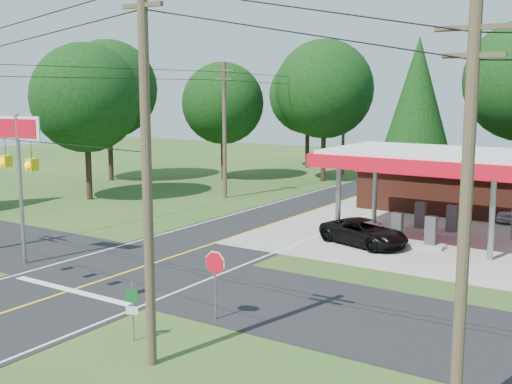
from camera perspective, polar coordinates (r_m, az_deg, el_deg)
The scene contains 15 objects.
ground at distance 29.58m, azimuth -10.82°, elevation -6.83°, with size 120.00×120.00×0.00m, color #26491A.
main_highway at distance 29.57m, azimuth -10.82°, elevation -6.82°, with size 8.00×120.00×0.02m, color black.
cross_road at distance 29.57m, azimuth -10.82°, elevation -6.81°, with size 70.00×7.00×0.02m, color black.
lane_center_yellow at distance 29.57m, azimuth -10.82°, elevation -6.79°, with size 0.15×110.00×0.00m, color yellow.
gas_canopy at distance 35.26m, azimuth 15.05°, elevation 2.66°, with size 10.60×7.40×4.88m.
convenience_store at distance 44.84m, azimuth 20.17°, elevation 0.70°, with size 16.40×7.55×3.80m.
utility_pole_near_right at distance 18.33m, azimuth -9.70°, elevation 2.44°, with size 1.80×0.30×11.50m.
utility_pole_far_left at distance 47.50m, azimuth -2.82°, elevation 5.68°, with size 1.80×0.30×10.00m.
utility_pole_right_b at distance 15.59m, azimuth 18.11°, elevation -1.87°, with size 1.80×0.30×10.00m.
utility_pole_north at distance 61.39m, azimuth 7.78°, elevation 5.97°, with size 0.30×0.30×9.50m.
treeline_backdrop at distance 48.27m, azimuth 10.07°, elevation 8.33°, with size 70.27×51.59×13.30m.
suv_car at distance 33.86m, azimuth 9.58°, elevation -3.58°, with size 4.85×4.85×1.35m, color black.
big_stop_sign at distance 31.06m, azimuth -20.37°, elevation 3.26°, with size 2.56×0.53×6.96m.
octagonal_stop_sign at distance 22.54m, azimuth -3.67°, elevation -6.79°, with size 0.87×0.09×2.51m.
route_sign_post at distance 21.24m, azimuth -10.94°, elevation -9.94°, with size 0.39×0.18×1.98m.
Camera 1 is at (19.93, -20.31, 8.05)m, focal length 45.00 mm.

